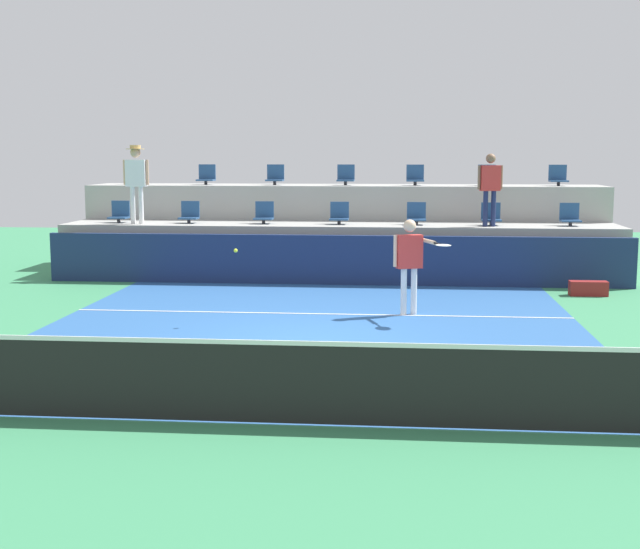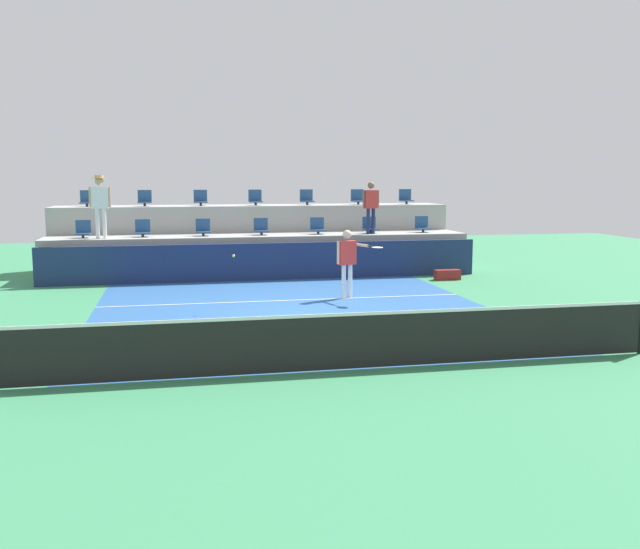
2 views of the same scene
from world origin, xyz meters
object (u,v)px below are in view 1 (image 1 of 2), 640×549
at_px(stadium_chair_lower_left, 190,214).
at_px(stadium_chair_lower_mid_right, 416,215).
at_px(stadium_chair_upper_far_right, 558,177).
at_px(tennis_player, 410,257).
at_px(stadium_chair_lower_far_left, 120,213).
at_px(stadium_chair_upper_mid_left, 275,176).
at_px(spectator_leaning_on_rail, 490,183).
at_px(stadium_chair_upper_right, 487,177).
at_px(stadium_chair_lower_far_right, 570,216).
at_px(stadium_chair_lower_right, 491,216).
at_px(stadium_chair_upper_mid_right, 415,177).
at_px(tennis_ball, 236,251).
at_px(stadium_chair_upper_left, 206,176).
at_px(stadium_chair_lower_mid_left, 264,214).
at_px(stadium_chair_upper_center, 346,177).
at_px(stadium_chair_upper_far_left, 139,176).
at_px(stadium_chair_lower_center, 339,215).
at_px(equipment_bag, 588,288).
at_px(spectator_with_hat, 136,175).

height_order(stadium_chair_lower_left, stadium_chair_lower_mid_right, same).
bearing_deg(stadium_chair_upper_far_right, tennis_player, -119.54).
bearing_deg(stadium_chair_lower_far_left, stadium_chair_upper_mid_left, 27.08).
bearing_deg(stadium_chair_upper_mid_left, spectator_leaning_on_rail, -22.75).
bearing_deg(stadium_chair_upper_right, stadium_chair_lower_far_right, -46.36).
bearing_deg(stadium_chair_lower_right, stadium_chair_upper_mid_right, 133.76).
bearing_deg(tennis_player, stadium_chair_upper_far_right, 60.46).
bearing_deg(tennis_ball, stadium_chair_upper_left, 106.22).
bearing_deg(stadium_chair_lower_mid_left, spectator_leaning_on_rail, -4.21).
distance_m(stadium_chair_lower_mid_left, spectator_leaning_on_rail, 5.29).
relative_size(tennis_player, tennis_ball, 25.29).
bearing_deg(stadium_chair_upper_left, stadium_chair_lower_right, -14.26).
bearing_deg(stadium_chair_upper_center, tennis_ball, -100.20).
bearing_deg(stadium_chair_upper_far_left, stadium_chair_upper_center, 0.00).
bearing_deg(stadium_chair_upper_far_right, stadium_chair_upper_mid_right, 180.00).
bearing_deg(stadium_chair_lower_far_right, stadium_chair_lower_far_left, 180.00).
distance_m(stadium_chair_lower_mid_right, stadium_chair_upper_right, 2.67).
relative_size(stadium_chair_upper_far_left, stadium_chair_upper_right, 1.00).
bearing_deg(stadium_chair_upper_right, stadium_chair_upper_center, 180.00).
relative_size(stadium_chair_upper_center, stadium_chair_upper_far_right, 1.00).
xyz_separation_m(stadium_chair_lower_left, stadium_chair_lower_center, (3.58, 0.00, 0.00)).
bearing_deg(stadium_chair_upper_center, stadium_chair_lower_left, -153.55).
relative_size(stadium_chair_lower_far_left, equipment_bag, 0.68).
height_order(stadium_chair_upper_right, tennis_ball, stadium_chair_upper_right).
bearing_deg(stadium_chair_upper_far_left, tennis_player, -43.26).
bearing_deg(spectator_leaning_on_rail, spectator_with_hat, 180.00).
height_order(stadium_chair_upper_right, spectator_with_hat, spectator_with_hat).
distance_m(stadium_chair_lower_center, stadium_chair_lower_far_right, 5.29).
height_order(stadium_chair_lower_right, tennis_ball, stadium_chair_lower_right).
xyz_separation_m(tennis_player, tennis_ball, (-2.95, -1.10, 0.20)).
xyz_separation_m(stadium_chair_lower_mid_left, stadium_chair_upper_center, (1.82, 1.80, 0.85)).
xyz_separation_m(stadium_chair_lower_center, tennis_ball, (-1.34, -5.85, -0.21)).
bearing_deg(stadium_chair_lower_far_left, stadium_chair_lower_right, 0.00).
distance_m(stadium_chair_upper_left, tennis_player, 8.44).
bearing_deg(stadium_chair_upper_right, stadium_chair_upper_far_right, 0.00).
height_order(stadium_chair_lower_mid_right, stadium_chair_upper_center, stadium_chair_upper_center).
height_order(stadium_chair_upper_far_left, tennis_player, stadium_chair_upper_far_left).
xyz_separation_m(stadium_chair_upper_mid_left, spectator_leaning_on_rail, (5.21, -2.18, -0.08)).
relative_size(stadium_chair_lower_far_right, stadium_chair_upper_right, 1.00).
xyz_separation_m(stadium_chair_lower_mid_left, stadium_chair_upper_right, (5.36, 1.80, 0.85)).
distance_m(stadium_chair_lower_far_left, stadium_chair_upper_far_right, 10.80).
xyz_separation_m(stadium_chair_upper_left, stadium_chair_upper_center, (3.60, 0.00, 0.00)).
height_order(stadium_chair_upper_center, stadium_chair_upper_far_right, same).
distance_m(stadium_chair_upper_far_right, spectator_leaning_on_rail, 2.89).
bearing_deg(stadium_chair_upper_left, stadium_chair_upper_center, 0.00).
bearing_deg(stadium_chair_upper_far_right, equipment_bag, -90.62).
relative_size(stadium_chair_lower_mid_left, spectator_leaning_on_rail, 0.32).
xyz_separation_m(stadium_chair_lower_mid_left, tennis_player, (3.39, -4.75, -0.41)).
bearing_deg(stadium_chair_lower_center, stadium_chair_lower_right, 0.00).
bearing_deg(stadium_chair_lower_right, stadium_chair_lower_far_right, 0.00).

